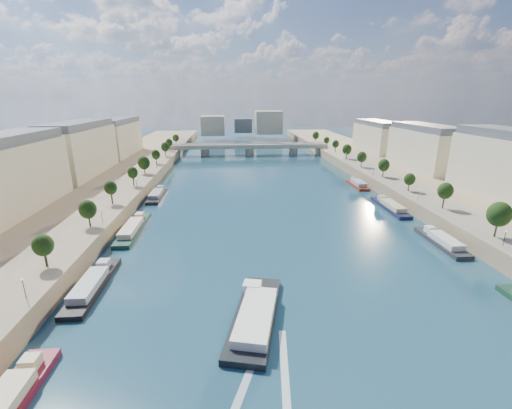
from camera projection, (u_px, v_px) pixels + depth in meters
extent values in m
plane|color=#0D2F3D|center=(268.00, 204.00, 134.77)|extent=(700.00, 700.00, 0.00)
cube|color=#9E8460|center=(78.00, 202.00, 128.70)|extent=(44.00, 520.00, 5.00)
cube|color=#9E8460|center=(443.00, 194.00, 139.33)|extent=(44.00, 520.00, 5.00)
cube|color=gray|center=(118.00, 195.00, 129.04)|extent=(14.00, 520.00, 0.10)
cube|color=gray|center=(409.00, 189.00, 137.45)|extent=(14.00, 520.00, 0.10)
cylinder|color=#382B1E|center=(44.00, 260.00, 73.49)|extent=(0.50, 0.50, 3.82)
ellipsoid|color=black|center=(41.00, 245.00, 72.40)|extent=(4.80, 4.80, 5.52)
cylinder|color=#382B1E|center=(88.00, 222.00, 96.30)|extent=(0.50, 0.50, 3.82)
ellipsoid|color=black|center=(86.00, 210.00, 95.22)|extent=(4.80, 4.80, 5.52)
cylinder|color=#382B1E|center=(115.00, 198.00, 119.12)|extent=(0.50, 0.50, 3.82)
ellipsoid|color=black|center=(113.00, 188.00, 118.04)|extent=(4.80, 4.80, 5.52)
cylinder|color=#382B1E|center=(133.00, 181.00, 141.94)|extent=(0.50, 0.50, 3.82)
ellipsoid|color=black|center=(132.00, 173.00, 140.85)|extent=(4.80, 4.80, 5.52)
cylinder|color=#382B1E|center=(146.00, 170.00, 164.75)|extent=(0.50, 0.50, 3.82)
ellipsoid|color=black|center=(145.00, 162.00, 163.67)|extent=(4.80, 4.80, 5.52)
cylinder|color=#382B1E|center=(156.00, 161.00, 187.57)|extent=(0.50, 0.50, 3.82)
ellipsoid|color=black|center=(155.00, 154.00, 186.49)|extent=(4.80, 4.80, 5.52)
cylinder|color=#382B1E|center=(164.00, 154.00, 210.39)|extent=(0.50, 0.50, 3.82)
ellipsoid|color=black|center=(163.00, 148.00, 209.30)|extent=(4.80, 4.80, 5.52)
cylinder|color=#382B1E|center=(170.00, 148.00, 233.20)|extent=(0.50, 0.50, 3.82)
ellipsoid|color=black|center=(170.00, 143.00, 232.12)|extent=(4.80, 4.80, 5.52)
cylinder|color=#382B1E|center=(175.00, 144.00, 256.02)|extent=(0.50, 0.50, 3.82)
ellipsoid|color=black|center=(175.00, 139.00, 254.94)|extent=(4.80, 4.80, 5.52)
cylinder|color=#382B1E|center=(499.00, 232.00, 89.21)|extent=(0.50, 0.50, 3.82)
ellipsoid|color=black|center=(502.00, 219.00, 88.13)|extent=(4.80, 4.80, 5.52)
cylinder|color=#382B1E|center=(444.00, 204.00, 112.02)|extent=(0.50, 0.50, 3.82)
ellipsoid|color=black|center=(445.00, 194.00, 110.94)|extent=(4.80, 4.80, 5.52)
cylinder|color=#382B1E|center=(407.00, 186.00, 134.84)|extent=(0.50, 0.50, 3.82)
ellipsoid|color=black|center=(408.00, 177.00, 133.76)|extent=(4.80, 4.80, 5.52)
cylinder|color=#382B1E|center=(381.00, 173.00, 157.66)|extent=(0.50, 0.50, 3.82)
ellipsoid|color=black|center=(382.00, 165.00, 156.58)|extent=(4.80, 4.80, 5.52)
cylinder|color=#382B1E|center=(362.00, 163.00, 180.47)|extent=(0.50, 0.50, 3.82)
ellipsoid|color=black|center=(362.00, 157.00, 179.39)|extent=(4.80, 4.80, 5.52)
cylinder|color=#382B1E|center=(347.00, 156.00, 203.29)|extent=(0.50, 0.50, 3.82)
ellipsoid|color=black|center=(347.00, 150.00, 202.21)|extent=(4.80, 4.80, 5.52)
cylinder|color=#382B1E|center=(335.00, 150.00, 226.11)|extent=(0.50, 0.50, 3.82)
ellipsoid|color=black|center=(335.00, 144.00, 225.02)|extent=(4.80, 4.80, 5.52)
cylinder|color=#382B1E|center=(325.00, 145.00, 248.92)|extent=(0.50, 0.50, 3.82)
ellipsoid|color=black|center=(325.00, 140.00, 247.84)|extent=(4.80, 4.80, 5.52)
cylinder|color=#382B1E|center=(317.00, 141.00, 271.74)|extent=(0.50, 0.50, 3.82)
ellipsoid|color=black|center=(317.00, 136.00, 270.66)|extent=(4.80, 4.80, 5.52)
cylinder|color=black|center=(24.00, 290.00, 62.24)|extent=(0.14, 0.14, 4.00)
sphere|color=#FFE5B2|center=(22.00, 279.00, 61.60)|extent=(0.36, 0.36, 0.36)
cylinder|color=black|center=(102.00, 216.00, 100.26)|extent=(0.14, 0.14, 4.00)
sphere|color=#FFE5B2|center=(101.00, 210.00, 99.63)|extent=(0.36, 0.36, 0.36)
cylinder|color=black|center=(136.00, 183.00, 138.29)|extent=(0.14, 0.14, 4.00)
sphere|color=#FFE5B2|center=(136.00, 178.00, 137.66)|extent=(0.36, 0.36, 0.36)
cylinder|color=black|center=(156.00, 165.00, 176.32)|extent=(0.14, 0.14, 4.00)
sphere|color=#FFE5B2|center=(156.00, 161.00, 175.69)|extent=(0.36, 0.36, 0.36)
cylinder|color=black|center=(169.00, 153.00, 214.35)|extent=(0.14, 0.14, 4.00)
sphere|color=#FFE5B2|center=(169.00, 149.00, 213.71)|extent=(0.36, 0.36, 0.36)
cylinder|color=black|center=(504.00, 239.00, 84.24)|extent=(0.14, 0.14, 4.00)
sphere|color=#FFE5B2|center=(506.00, 231.00, 83.61)|extent=(0.36, 0.36, 0.36)
cylinder|color=black|center=(418.00, 195.00, 122.27)|extent=(0.14, 0.14, 4.00)
sphere|color=#FFE5B2|center=(419.00, 189.00, 121.64)|extent=(0.36, 0.36, 0.36)
cylinder|color=black|center=(373.00, 172.00, 160.30)|extent=(0.14, 0.14, 4.00)
sphere|color=#FFE5B2|center=(374.00, 167.00, 159.67)|extent=(0.36, 0.36, 0.36)
cylinder|color=black|center=(346.00, 157.00, 198.33)|extent=(0.14, 0.14, 4.00)
sphere|color=#FFE5B2|center=(346.00, 154.00, 197.69)|extent=(0.36, 0.36, 0.36)
cylinder|color=black|center=(327.00, 147.00, 236.35)|extent=(0.14, 0.14, 4.00)
sphere|color=#FFE5B2|center=(327.00, 144.00, 235.72)|extent=(0.36, 0.36, 0.36)
cube|color=beige|center=(7.00, 181.00, 107.81)|extent=(16.00, 52.00, 20.00)
cube|color=beige|center=(82.00, 153.00, 162.95)|extent=(16.00, 52.00, 20.00)
cube|color=#474C54|center=(78.00, 128.00, 159.46)|extent=(14.72, 50.44, 3.20)
cube|color=beige|center=(119.00, 139.00, 218.09)|extent=(16.00, 52.00, 20.00)
cube|color=#474C54|center=(116.00, 120.00, 214.60)|extent=(14.72, 50.44, 3.20)
cube|color=beige|center=(424.00, 149.00, 175.50)|extent=(16.00, 52.00, 20.00)
cube|color=#474C54|center=(427.00, 126.00, 172.00)|extent=(14.72, 50.44, 3.20)
cube|color=beige|center=(377.00, 136.00, 230.64)|extent=(16.00, 52.00, 20.00)
cube|color=#474C54|center=(379.00, 119.00, 227.14)|extent=(14.72, 50.44, 3.20)
cube|color=beige|center=(213.00, 126.00, 327.98)|extent=(22.00, 18.00, 18.00)
cube|color=beige|center=(269.00, 122.00, 340.94)|extent=(26.00, 20.00, 22.00)
cube|color=#474C54|center=(243.00, 125.00, 354.56)|extent=(18.00, 16.00, 14.00)
cube|color=#C1B79E|center=(250.00, 146.00, 246.76)|extent=(112.00, 11.00, 2.20)
cube|color=#C1B79E|center=(250.00, 145.00, 241.55)|extent=(112.00, 0.80, 0.90)
cube|color=#C1B79E|center=(249.00, 143.00, 251.06)|extent=(112.00, 0.80, 0.90)
cylinder|color=#C1B79E|center=(205.00, 152.00, 245.51)|extent=(6.40, 6.40, 5.00)
cylinder|color=#C1B79E|center=(250.00, 152.00, 247.87)|extent=(6.40, 6.40, 5.00)
cylinder|color=#C1B79E|center=(293.00, 151.00, 250.24)|extent=(6.40, 6.40, 5.00)
cube|color=#C1B79E|center=(177.00, 152.00, 244.04)|extent=(6.00, 12.00, 5.00)
cube|color=#C1B79E|center=(320.00, 151.00, 251.71)|extent=(6.00, 12.00, 5.00)
cube|color=black|center=(255.00, 317.00, 65.41)|extent=(13.28, 27.18, 1.87)
cube|color=white|center=(256.00, 315.00, 62.88)|extent=(9.87, 17.96, 1.68)
cube|color=white|center=(252.00, 287.00, 72.32)|extent=(4.36, 3.91, 1.80)
cube|color=silver|center=(242.00, 392.00, 49.11)|extent=(10.14, 24.80, 0.04)
cube|color=silver|center=(286.00, 389.00, 49.58)|extent=(4.04, 25.98, 0.04)
cube|color=maroon|center=(9.00, 405.00, 46.73)|extent=(5.00, 19.83, 1.80)
cube|color=beige|center=(31.00, 362.00, 51.84)|extent=(2.50, 2.38, 1.80)
cube|color=black|center=(93.00, 287.00, 75.85)|extent=(5.00, 24.47, 1.80)
cube|color=#ADB2BA|center=(89.00, 284.00, 73.48)|extent=(4.10, 13.46, 1.60)
cube|color=#ADB2BA|center=(104.00, 264.00, 82.28)|extent=(2.50, 2.94, 1.80)
cube|color=#173A30|center=(133.00, 230.00, 108.02)|extent=(5.00, 28.28, 1.80)
cube|color=beige|center=(131.00, 228.00, 105.36)|extent=(4.10, 15.55, 1.60)
cube|color=beige|center=(140.00, 216.00, 115.55)|extent=(2.50, 3.39, 1.80)
cube|color=#242426|center=(158.00, 196.00, 144.80)|extent=(5.00, 23.77, 1.80)
cube|color=gray|center=(156.00, 193.00, 142.48)|extent=(4.10, 13.07, 1.60)
cube|color=gray|center=(160.00, 188.00, 151.04)|extent=(2.50, 2.85, 1.80)
cube|color=#2B2C2E|center=(441.00, 243.00, 98.21)|extent=(5.00, 21.06, 1.80)
cube|color=white|center=(446.00, 240.00, 96.10)|extent=(4.10, 11.59, 1.60)
cube|color=white|center=(430.00, 229.00, 103.67)|extent=(2.50, 2.53, 1.80)
cube|color=#1A1C3A|center=(390.00, 208.00, 129.40)|extent=(5.00, 25.13, 1.80)
cube|color=beige|center=(393.00, 205.00, 126.98)|extent=(4.10, 13.82, 1.60)
cube|color=beige|center=(382.00, 198.00, 136.03)|extent=(2.50, 3.02, 1.80)
cube|color=maroon|center=(357.00, 186.00, 162.02)|extent=(5.00, 18.79, 1.80)
cube|color=#B2B5BE|center=(359.00, 183.00, 160.07)|extent=(4.10, 10.34, 1.60)
cube|color=#B2B5BE|center=(354.00, 179.00, 166.83)|extent=(2.50, 2.25, 1.80)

